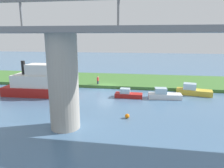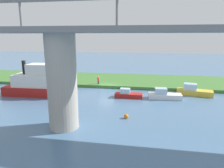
% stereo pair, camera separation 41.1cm
% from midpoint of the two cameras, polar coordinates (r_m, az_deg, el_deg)
% --- Properties ---
extents(ground_plane, '(160.00, 160.00, 0.00)m').
position_cam_midpoint_polar(ground_plane, '(34.90, -1.41, -1.26)').
color(ground_plane, '#4C7093').
extents(grassy_bank, '(80.00, 12.00, 0.50)m').
position_cam_midpoint_polar(grassy_bank, '(40.60, 0.22, 1.14)').
color(grassy_bank, '#427533').
rests_on(grassy_bank, ground).
extents(bridge_pylon, '(2.77, 2.77, 8.91)m').
position_cam_midpoint_polar(bridge_pylon, '(19.53, -13.11, 0.42)').
color(bridge_pylon, '#9E998E').
rests_on(bridge_pylon, ground).
extents(bridge_span, '(67.78, 4.30, 3.25)m').
position_cam_midpoint_polar(bridge_span, '(19.12, -13.87, 15.07)').
color(bridge_span, slate).
rests_on(bridge_span, bridge_pylon).
extents(person_on_bank, '(0.45, 0.45, 1.39)m').
position_cam_midpoint_polar(person_on_bank, '(35.94, -3.48, 1.10)').
color(person_on_bank, '#2D334C').
rests_on(person_on_bank, grassy_bank).
extents(mooring_post, '(0.20, 0.20, 0.94)m').
position_cam_midpoint_polar(mooring_post, '(38.35, -13.23, 1.18)').
color(mooring_post, brown).
rests_on(mooring_post, grassy_bank).
extents(motorboat_white, '(10.16, 3.62, 5.15)m').
position_cam_midpoint_polar(motorboat_white, '(32.44, -18.93, 0.39)').
color(motorboat_white, red).
rests_on(motorboat_white, ground).
extents(motorboat_red, '(5.35, 2.84, 1.69)m').
position_cam_midpoint_polar(motorboat_red, '(33.43, 21.99, -1.79)').
color(motorboat_red, gold).
rests_on(motorboat_red, ground).
extents(pontoon_yellow, '(4.65, 1.87, 1.52)m').
position_cam_midpoint_polar(pontoon_yellow, '(30.10, 14.58, -2.94)').
color(pontoon_yellow, white).
rests_on(pontoon_yellow, ground).
extents(houseboat_blue, '(3.95, 1.46, 1.31)m').
position_cam_midpoint_polar(houseboat_blue, '(29.85, 4.79, -2.85)').
color(houseboat_blue, red).
rests_on(houseboat_blue, ground).
extents(marker_buoy, '(0.50, 0.50, 0.50)m').
position_cam_midpoint_polar(marker_buoy, '(22.43, 4.48, -8.88)').
color(marker_buoy, orange).
rests_on(marker_buoy, ground).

